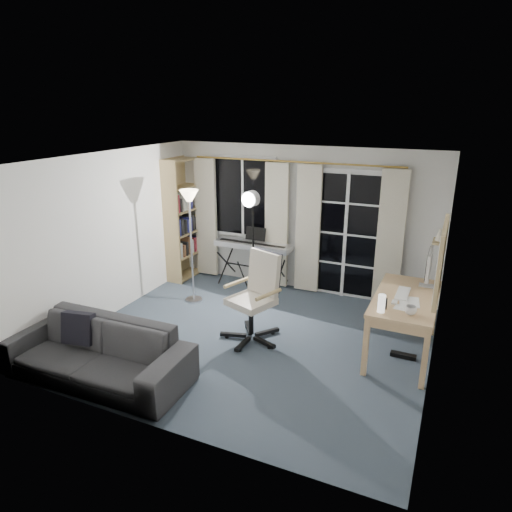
% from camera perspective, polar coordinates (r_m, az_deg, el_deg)
% --- Properties ---
extents(floor, '(4.50, 4.00, 0.02)m').
position_cam_1_polar(floor, '(6.28, -0.51, -10.37)').
color(floor, '#323D48').
rests_on(floor, ground).
extents(window, '(1.20, 0.08, 1.40)m').
position_cam_1_polar(window, '(7.87, -1.56, 7.38)').
color(window, white).
rests_on(window, floor).
extents(french_door, '(1.32, 0.09, 2.11)m').
position_cam_1_polar(french_door, '(7.41, 11.15, 2.54)').
color(french_door, white).
rests_on(french_door, floor).
extents(curtains, '(3.60, 0.07, 2.13)m').
position_cam_1_polar(curtains, '(7.54, 4.45, 3.66)').
color(curtains, gold).
rests_on(curtains, floor).
extents(bookshelf, '(0.38, 1.01, 2.15)m').
position_cam_1_polar(bookshelf, '(8.31, -8.95, 4.35)').
color(bookshelf, tan).
rests_on(bookshelf, floor).
extents(torchiere_lamp, '(0.33, 0.33, 1.80)m').
position_cam_1_polar(torchiere_lamp, '(7.01, -8.27, 5.35)').
color(torchiere_lamp, '#B2B2B7').
rests_on(torchiere_lamp, floor).
extents(keyboard_piano, '(1.34, 0.67, 0.97)m').
position_cam_1_polar(keyboard_piano, '(7.70, -0.38, 1.24)').
color(keyboard_piano, black).
rests_on(keyboard_piano, floor).
extents(studio_light, '(0.36, 0.37, 1.84)m').
position_cam_1_polar(studio_light, '(6.85, -0.61, 5.48)').
color(studio_light, black).
rests_on(studio_light, floor).
extents(office_chair, '(0.82, 0.83, 1.19)m').
position_cam_1_polar(office_chair, '(6.04, 0.30, -4.10)').
color(office_chair, black).
rests_on(office_chair, floor).
extents(desk, '(0.74, 1.46, 0.78)m').
position_cam_1_polar(desk, '(5.93, 18.17, -5.69)').
color(desk, tan).
rests_on(desk, floor).
extents(monitor, '(0.19, 0.56, 0.49)m').
position_cam_1_polar(monitor, '(6.20, 20.81, -1.02)').
color(monitor, silver).
rests_on(monitor, desk).
extents(desk_clutter, '(0.46, 0.88, 0.99)m').
position_cam_1_polar(desk_clutter, '(5.75, 17.16, -7.14)').
color(desk_clutter, white).
rests_on(desk_clutter, desk).
extents(mug, '(0.13, 0.10, 0.13)m').
position_cam_1_polar(mug, '(5.40, 18.78, -6.31)').
color(mug, silver).
rests_on(mug, desk).
extents(wall_mirror, '(0.04, 0.94, 0.74)m').
position_cam_1_polar(wall_mirror, '(4.88, 22.09, -0.47)').
color(wall_mirror, tan).
rests_on(wall_mirror, floor).
extents(framed_print, '(0.03, 0.42, 0.32)m').
position_cam_1_polar(framed_print, '(5.73, 22.67, 2.69)').
color(framed_print, tan).
rests_on(framed_print, floor).
extents(wall_shelf, '(0.16, 0.30, 0.18)m').
position_cam_1_polar(wall_shelf, '(6.26, 22.02, 2.20)').
color(wall_shelf, tan).
rests_on(wall_shelf, floor).
extents(sofa, '(2.24, 0.70, 0.87)m').
position_cam_1_polar(sofa, '(5.59, -19.59, -10.23)').
color(sofa, '#2C2B2E').
rests_on(sofa, floor).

